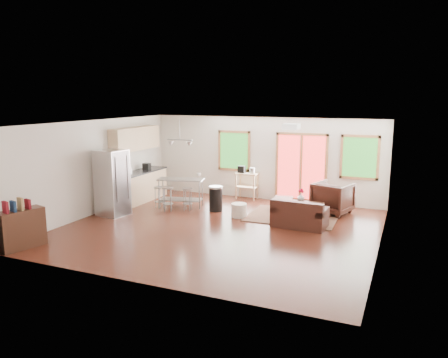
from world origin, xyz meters
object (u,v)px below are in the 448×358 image
at_px(coffee_table, 303,205).
at_px(ottoman, 283,203).
at_px(armchair, 333,196).
at_px(loveseat, 299,216).
at_px(rug, 292,217).
at_px(kitchen_cart, 246,177).
at_px(refrigerator, 112,183).
at_px(island, 181,188).

relative_size(coffee_table, ottoman, 2.08).
bearing_deg(armchair, loveseat, 88.65).
xyz_separation_m(rug, ottoman, (-0.45, 0.70, 0.16)).
bearing_deg(kitchen_cart, refrigerator, -129.93).
bearing_deg(rug, armchair, 41.24).
xyz_separation_m(armchair, refrigerator, (-5.54, -2.53, 0.42)).
bearing_deg(loveseat, rug, 118.40).
height_order(ottoman, refrigerator, refrigerator).
bearing_deg(refrigerator, rug, 26.88).
bearing_deg(island, coffee_table, 2.10).
bearing_deg(kitchen_cart, rug, -38.69).
distance_m(loveseat, ottoman, 1.74).
relative_size(loveseat, refrigerator, 0.76).
bearing_deg(armchair, island, 30.27).
xyz_separation_m(ottoman, refrigerator, (-4.17, -2.41, 0.73)).
relative_size(rug, loveseat, 1.72).
xyz_separation_m(coffee_table, kitchen_cart, (-2.20, 1.59, 0.36)).
distance_m(refrigerator, kitchen_cart, 4.22).
bearing_deg(island, refrigerator, -130.29).
xyz_separation_m(coffee_table, ottoman, (-0.74, 0.76, -0.19)).
xyz_separation_m(rug, loveseat, (0.39, -0.83, 0.27)).
distance_m(island, kitchen_cart, 2.24).
distance_m(refrigerator, island, 2.02).
height_order(rug, coffee_table, coffee_table).
relative_size(loveseat, coffee_table, 1.24).
height_order(loveseat, refrigerator, refrigerator).
height_order(coffee_table, kitchen_cart, kitchen_cart).
bearing_deg(armchair, rug, 58.19).
distance_m(rug, loveseat, 0.95).
xyz_separation_m(island, kitchen_cart, (1.42, 1.72, 0.14)).
bearing_deg(island, kitchen_cart, 50.39).
height_order(coffee_table, island, island).
height_order(rug, loveseat, loveseat).
xyz_separation_m(rug, armchair, (0.93, 0.81, 0.48)).
bearing_deg(coffee_table, loveseat, -83.19).
height_order(loveseat, island, island).
relative_size(island, kitchen_cart, 1.35).
height_order(island, kitchen_cart, kitchen_cart).
bearing_deg(loveseat, coffee_table, 100.27).
distance_m(ottoman, island, 3.04).
bearing_deg(island, loveseat, -9.71).
height_order(rug, island, island).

